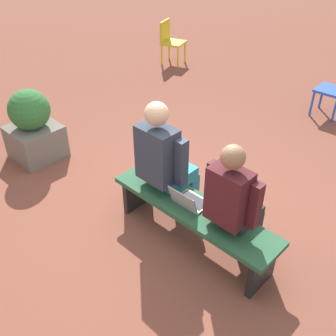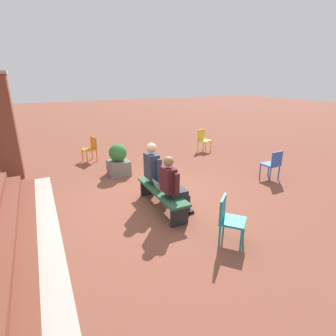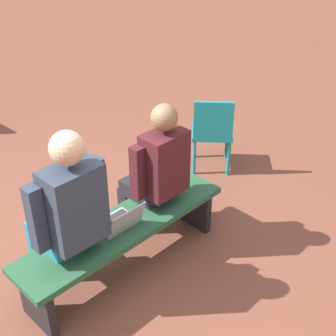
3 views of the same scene
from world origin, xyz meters
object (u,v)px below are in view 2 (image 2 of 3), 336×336
at_px(person_adult, 156,171).
at_px(planter, 118,161).
at_px(plastic_chair_far_right, 229,217).
at_px(plastic_chair_near_bench_right, 273,163).
at_px(plastic_chair_foreground, 91,147).
at_px(plastic_chair_by_pillar, 203,139).
at_px(laptop, 160,187).
at_px(bench, 162,194).
at_px(person_student, 173,185).

distance_m(person_adult, planter, 2.13).
bearing_deg(plastic_chair_far_right, plastic_chair_near_bench_right, -58.89).
bearing_deg(plastic_chair_foreground, plastic_chair_by_pillar, -98.18).
xyz_separation_m(plastic_chair_by_pillar, planter, (-1.18, 3.79, -0.04)).
relative_size(person_adult, plastic_chair_far_right, 1.67).
xyz_separation_m(plastic_chair_foreground, plastic_chair_far_right, (-5.95, -1.17, 0.00)).
bearing_deg(laptop, plastic_chair_near_bench_right, -87.46).
distance_m(plastic_chair_far_right, planter, 4.23).
bearing_deg(laptop, person_adult, -12.12).
height_order(bench, planter, planter).
bearing_deg(person_student, person_adult, -0.35).
relative_size(laptop, plastic_chair_far_right, 0.38).
distance_m(person_adult, plastic_chair_near_bench_right, 3.51).
bearing_deg(laptop, plastic_chair_far_right, -163.18).
height_order(plastic_chair_foreground, plastic_chair_far_right, same).
distance_m(plastic_chair_foreground, plastic_chair_near_bench_right, 5.90).
bearing_deg(person_student, planter, 5.82).
bearing_deg(plastic_chair_far_right, person_student, 19.27).
bearing_deg(bench, plastic_chair_near_bench_right, -86.65).
distance_m(plastic_chair_by_pillar, plastic_chair_far_right, 6.16).
bearing_deg(bench, plastic_chair_by_pillar, -43.88).
relative_size(plastic_chair_foreground, plastic_chair_near_bench_right, 1.00).
relative_size(plastic_chair_near_bench_right, planter, 0.89).
height_order(person_student, plastic_chair_near_bench_right, person_student).
distance_m(plastic_chair_near_bench_right, planter, 4.45).
xyz_separation_m(plastic_chair_foreground, planter, (-1.79, -0.44, -0.04)).
bearing_deg(plastic_chair_foreground, bench, -171.14).
relative_size(person_student, plastic_chair_by_pillar, 1.57).
bearing_deg(plastic_chair_far_right, person_adult, 11.65).
distance_m(plastic_chair_foreground, plastic_chair_by_pillar, 4.28).
relative_size(laptop, planter, 0.34).
bearing_deg(plastic_chair_near_bench_right, bench, 93.35).
xyz_separation_m(laptop, plastic_chair_foreground, (4.26, 0.66, -0.02)).
distance_m(laptop, planter, 2.48).
bearing_deg(plastic_chair_by_pillar, planter, 107.34).
bearing_deg(person_student, laptop, 9.78).
height_order(plastic_chair_by_pillar, plastic_chair_far_right, same).
relative_size(plastic_chair_far_right, planter, 0.89).
bearing_deg(plastic_chair_foreground, plastic_chair_near_bench_right, -134.06).
height_order(laptop, plastic_chair_by_pillar, plastic_chair_by_pillar).
bearing_deg(plastic_chair_by_pillar, person_adult, 133.10).
distance_m(person_student, plastic_chair_near_bench_right, 3.56).
relative_size(plastic_chair_by_pillar, planter, 0.89).
xyz_separation_m(person_student, plastic_chair_far_right, (-1.24, -0.43, -0.23)).
relative_size(bench, plastic_chair_foreground, 2.14).
relative_size(bench, plastic_chair_by_pillar, 2.14).
height_order(bench, plastic_chair_foreground, plastic_chair_foreground).
bearing_deg(plastic_chair_by_pillar, plastic_chair_near_bench_right, -179.89).
distance_m(person_student, laptop, 0.50).
height_order(person_adult, plastic_chair_foreground, person_adult).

